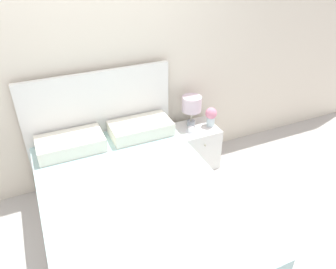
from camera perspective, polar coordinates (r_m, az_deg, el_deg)
The scene contains 7 objects.
ground_plane at distance 3.94m, azimuth -10.57°, elevation -6.85°, with size 12.00×12.00×0.00m, color #BCB7B2.
wall_back at distance 3.37m, azimuth -13.07°, elevation 11.43°, with size 8.00×0.06×2.60m.
bed at distance 2.99m, azimuth -6.04°, elevation -13.00°, with size 1.54×2.16×1.28m.
nightstand at distance 3.92m, azimuth 4.78°, elevation -2.01°, with size 0.47×0.44×0.51m.
table_lamp at distance 3.70m, azimuth 4.14°, elevation 5.14°, with size 0.22×0.22×0.37m.
flower_vase at distance 3.78m, azimuth 7.52°, elevation 3.28°, with size 0.13×0.13×0.22m.
teacup at distance 3.68m, azimuth 4.02°, elevation 0.79°, with size 0.12×0.12×0.06m.
Camera 1 is at (-0.59, -3.05, 2.43)m, focal length 35.00 mm.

